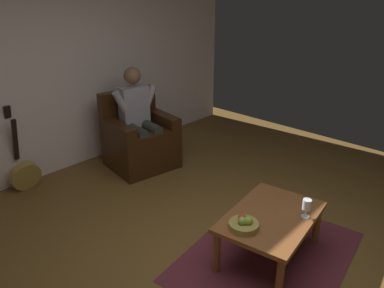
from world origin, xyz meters
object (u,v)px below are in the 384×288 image
armchair (140,141)px  wine_glass_near (307,206)px  guitar (24,172)px  coffee_table (271,221)px  fruit_bowl (244,224)px  person_seated (139,115)px

armchair → wine_glass_near: bearing=93.1°
armchair → guitar: bearing=-11.0°
coffee_table → guitar: 2.86m
wine_glass_near → fruit_bowl: (0.48, -0.28, -0.07)m
armchair → wine_glass_near: 2.47m
armchair → wine_glass_near: (0.26, 2.45, 0.18)m
person_seated → wine_glass_near: person_seated is taller
armchair → person_seated: bearing=90.0°
armchair → coffee_table: size_ratio=0.94×
coffee_table → guitar: size_ratio=1.04×
armchair → guitar: size_ratio=0.98×
armchair → fruit_bowl: size_ratio=4.04×
armchair → coffee_table: 2.27m
person_seated → wine_glass_near: (0.25, 2.42, -0.17)m
armchair → guitar: 1.41m
person_seated → coffee_table: person_seated is taller
person_seated → coffee_table: bearing=88.2°
person_seated → fruit_bowl: (0.73, 2.14, -0.24)m
coffee_table → wine_glass_near: wine_glass_near is taller
guitar → coffee_table: bearing=108.2°
coffee_table → fruit_bowl: size_ratio=4.29×
armchair → guitar: guitar is taller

